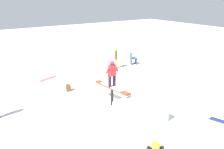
# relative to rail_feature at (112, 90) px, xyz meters

# --- Properties ---
(ground_plane) EXTENTS (60.00, 60.00, 0.00)m
(ground_plane) POSITION_rel_rail_feature_xyz_m (0.00, 0.00, -0.77)
(ground_plane) COLOR white
(rail_feature) EXTENTS (2.27, 0.50, 0.92)m
(rail_feature) POSITION_rel_rail_feature_xyz_m (0.00, 0.00, 0.00)
(rail_feature) COLOR black
(rail_feature) RESTS_ON ground
(snow_kicker_ramp) EXTENTS (1.94, 1.67, 0.70)m
(snow_kicker_ramp) POSITION_rel_rail_feature_xyz_m (-1.83, -0.18, -0.42)
(snow_kicker_ramp) COLOR white
(snow_kicker_ramp) RESTS_ON ground
(main_rider_on_rail) EXTENTS (1.48, 0.74, 1.26)m
(main_rider_on_rail) POSITION_rel_rail_feature_xyz_m (0.00, 0.00, 0.76)
(main_rider_on_rail) COLOR white
(main_rider_on_rail) RESTS_ON rail_feature
(bystander_brown) EXTENTS (0.55, 0.40, 1.41)m
(bystander_brown) POSITION_rel_rail_feature_xyz_m (4.87, -3.63, 0.02)
(bystander_brown) COLOR yellow
(bystander_brown) RESTS_ON ground
(loose_snowboard_coral) EXTENTS (0.76, 1.37, 0.02)m
(loose_snowboard_coral) POSITION_rel_rail_feature_xyz_m (5.38, 1.16, -0.76)
(loose_snowboard_coral) COLOR #EF6C62
(loose_snowboard_coral) RESTS_ON ground
(loose_snowboard_white) EXTENTS (1.42, 1.09, 0.02)m
(loose_snowboard_white) POSITION_rel_rail_feature_xyz_m (1.20, -5.40, -0.76)
(loose_snowboard_white) COLOR silver
(loose_snowboard_white) RESTS_ON ground
(folding_chair) EXTENTS (0.56, 0.56, 0.88)m
(folding_chair) POSITION_rel_rail_feature_xyz_m (5.05, -5.29, -0.36)
(folding_chair) COLOR #3F3F44
(folding_chair) RESTS_ON ground
(backpack_on_snow) EXTENTS (0.34, 0.28, 0.34)m
(backpack_on_snow) POSITION_rel_rail_feature_xyz_m (2.82, 0.95, -0.60)
(backpack_on_snow) COLOR brown
(backpack_on_snow) RESTS_ON ground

